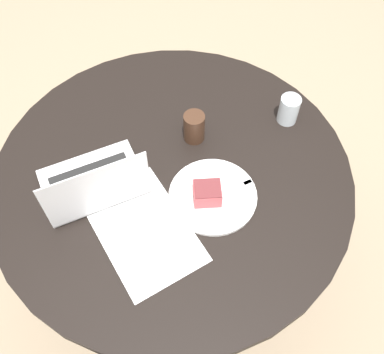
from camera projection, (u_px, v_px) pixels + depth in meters
The scene contains 9 objects.
ground_plane at pixel (178, 262), 2.02m from camera, with size 12.00×12.00×0.00m, color gray.
dining_table at pixel (174, 196), 1.54m from camera, with size 1.14×1.14×0.72m.
paper_document at pixel (143, 230), 1.30m from camera, with size 0.44×0.38×0.00m.
plate at pixel (213, 196), 1.36m from camera, with size 0.27×0.27×0.01m.
cake_slice at pixel (207, 193), 1.33m from camera, with size 0.07×0.08×0.06m.
fork at pixel (233, 189), 1.37m from camera, with size 0.08×0.17×0.00m.
coffee_glass at pixel (194, 127), 1.45m from camera, with size 0.07×0.07×0.10m.
water_glass at pixel (289, 110), 1.50m from camera, with size 0.07×0.07×0.10m.
laptop at pixel (94, 184), 1.35m from camera, with size 0.30×0.36×0.21m.
Camera 1 is at (-0.80, 0.02, 1.89)m, focal length 42.00 mm.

